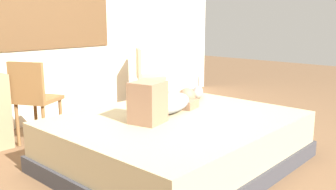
% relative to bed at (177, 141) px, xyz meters
% --- Properties ---
extents(ground_plane, '(16.00, 16.00, 0.00)m').
position_rel_bed_xyz_m(ground_plane, '(-0.01, -0.08, -0.21)').
color(ground_plane, brown).
extents(back_wall_with_window, '(6.40, 0.14, 2.90)m').
position_rel_bed_xyz_m(back_wall_with_window, '(-0.01, 2.14, 1.24)').
color(back_wall_with_window, beige).
rests_on(back_wall_with_window, ground).
extents(bed, '(2.05, 1.69, 0.43)m').
position_rel_bed_xyz_m(bed, '(0.00, 0.00, 0.00)').
color(bed, '#38383D').
rests_on(bed, ground).
extents(person_lying, '(0.94, 0.44, 0.34)m').
position_rel_bed_xyz_m(person_lying, '(-0.02, 0.13, 0.33)').
color(person_lying, '#8C939E').
rests_on(person_lying, bed).
extents(cat, '(0.31, 0.24, 0.21)m').
position_rel_bed_xyz_m(cat, '(0.71, 0.32, 0.28)').
color(cat, gray).
rests_on(cat, bed).
extents(chair_by_desk, '(0.51, 0.51, 0.86)m').
position_rel_bed_xyz_m(chair_by_desk, '(-0.59, 1.38, 0.30)').
color(chair_by_desk, brown).
rests_on(chair_by_desk, ground).
extents(chair_spare, '(0.53, 0.53, 0.86)m').
position_rel_bed_xyz_m(chair_spare, '(1.23, 1.64, 0.30)').
color(chair_spare, tan).
rests_on(chair_spare, ground).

